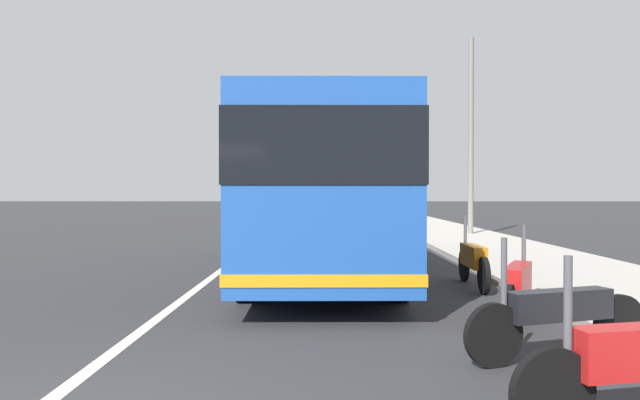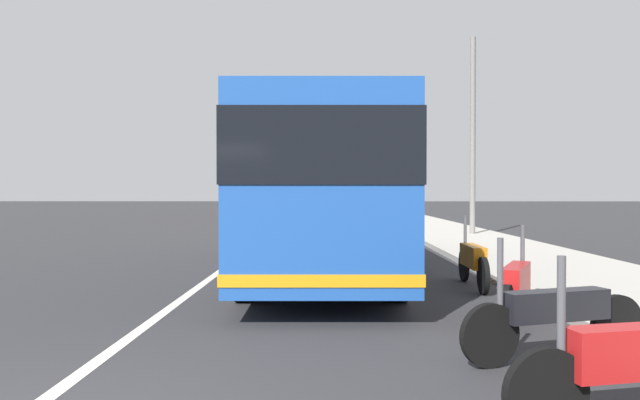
{
  "view_description": "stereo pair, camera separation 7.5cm",
  "coord_description": "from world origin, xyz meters",
  "px_view_note": "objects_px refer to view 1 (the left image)",
  "views": [
    {
      "loc": [
        -3.66,
        -2.25,
        1.71
      ],
      "look_at": [
        8.75,
        -2.17,
        1.55
      ],
      "focal_mm": 33.47,
      "sensor_mm": 36.0,
      "label": 1
    },
    {
      "loc": [
        -3.66,
        -2.32,
        1.71
      ],
      "look_at": [
        8.75,
        -2.17,
        1.55
      ],
      "focal_mm": 33.47,
      "sensor_mm": 36.0,
      "label": 2
    }
  ],
  "objects_px": {
    "utility_pole": "(471,137)",
    "car_behind_bus": "(319,204)",
    "car_side_street": "(250,208)",
    "car_far_distant": "(319,203)",
    "coach_bus": "(321,187)",
    "motorcycle_nearest_curb": "(518,285)",
    "motorcycle_far_end": "(558,315)",
    "car_oncoming": "(320,207)",
    "motorcycle_by_tree": "(473,261)"
  },
  "relations": [
    {
      "from": "utility_pole",
      "to": "car_behind_bus",
      "type": "bearing_deg",
      "value": 11.98
    },
    {
      "from": "car_side_street",
      "to": "car_far_distant",
      "type": "relative_size",
      "value": 1.06
    },
    {
      "from": "coach_bus",
      "to": "car_behind_bus",
      "type": "xyz_separation_m",
      "value": [
        38.43,
        0.37,
        -1.13
      ]
    },
    {
      "from": "coach_bus",
      "to": "motorcycle_nearest_curb",
      "type": "bearing_deg",
      "value": -151.09
    },
    {
      "from": "car_far_distant",
      "to": "motorcycle_nearest_curb",
      "type": "bearing_deg",
      "value": -176.83
    },
    {
      "from": "car_behind_bus",
      "to": "utility_pole",
      "type": "relative_size",
      "value": 0.53
    },
    {
      "from": "motorcycle_far_end",
      "to": "car_oncoming",
      "type": "xyz_separation_m",
      "value": [
        33.37,
        2.64,
        0.25
      ]
    },
    {
      "from": "motorcycle_far_end",
      "to": "car_behind_bus",
      "type": "bearing_deg",
      "value": -104.85
    },
    {
      "from": "coach_bus",
      "to": "utility_pole",
      "type": "distance_m",
      "value": 11.71
    },
    {
      "from": "motorcycle_nearest_curb",
      "to": "car_behind_bus",
      "type": "distance_m",
      "value": 43.21
    },
    {
      "from": "motorcycle_by_tree",
      "to": "car_side_street",
      "type": "distance_m",
      "value": 30.57
    },
    {
      "from": "car_behind_bus",
      "to": "motorcycle_by_tree",
      "type": "bearing_deg",
      "value": -177.53
    },
    {
      "from": "car_oncoming",
      "to": "motorcycle_nearest_curb",
      "type": "bearing_deg",
      "value": -171.6
    },
    {
      "from": "coach_bus",
      "to": "car_behind_bus",
      "type": "relative_size",
      "value": 2.59
    },
    {
      "from": "motorcycle_by_tree",
      "to": "utility_pole",
      "type": "distance_m",
      "value": 12.75
    },
    {
      "from": "motorcycle_nearest_curb",
      "to": "car_side_street",
      "type": "height_order",
      "value": "car_side_street"
    },
    {
      "from": "motorcycle_far_end",
      "to": "car_behind_bus",
      "type": "xyz_separation_m",
      "value": [
        45.02,
        2.81,
        0.24
      ]
    },
    {
      "from": "car_behind_bus",
      "to": "utility_pole",
      "type": "bearing_deg",
      "value": -169.97
    },
    {
      "from": "coach_bus",
      "to": "motorcycle_far_end",
      "type": "distance_m",
      "value": 7.16
    },
    {
      "from": "coach_bus",
      "to": "utility_pole",
      "type": "relative_size",
      "value": 1.38
    },
    {
      "from": "motorcycle_nearest_curb",
      "to": "car_side_street",
      "type": "xyz_separation_m",
      "value": [
        32.36,
        7.58,
        0.19
      ]
    },
    {
      "from": "motorcycle_far_end",
      "to": "coach_bus",
      "type": "bearing_deg",
      "value": -88.06
    },
    {
      "from": "motorcycle_far_end",
      "to": "motorcycle_by_tree",
      "type": "relative_size",
      "value": 0.97
    },
    {
      "from": "motorcycle_by_tree",
      "to": "car_side_street",
      "type": "relative_size",
      "value": 0.45
    },
    {
      "from": "coach_bus",
      "to": "car_side_street",
      "type": "bearing_deg",
      "value": 9.32
    },
    {
      "from": "car_far_distant",
      "to": "motorcycle_by_tree",
      "type": "bearing_deg",
      "value": -176.48
    },
    {
      "from": "car_oncoming",
      "to": "car_side_street",
      "type": "bearing_deg",
      "value": 82.34
    },
    {
      "from": "motorcycle_far_end",
      "to": "car_side_street",
      "type": "relative_size",
      "value": 0.44
    },
    {
      "from": "car_side_street",
      "to": "utility_pole",
      "type": "distance_m",
      "value": 20.79
    },
    {
      "from": "car_side_street",
      "to": "car_far_distant",
      "type": "xyz_separation_m",
      "value": [
        15.77,
        -4.48,
        0.07
      ]
    },
    {
      "from": "motorcycle_by_tree",
      "to": "car_oncoming",
      "type": "xyz_separation_m",
      "value": [
        28.68,
        2.95,
        0.24
      ]
    },
    {
      "from": "motorcycle_far_end",
      "to": "utility_pole",
      "type": "distance_m",
      "value": 17.28
    },
    {
      "from": "car_far_distant",
      "to": "car_side_street",
      "type": "bearing_deg",
      "value": 163.64
    },
    {
      "from": "motorcycle_nearest_curb",
      "to": "car_behind_bus",
      "type": "height_order",
      "value": "car_behind_bus"
    },
    {
      "from": "car_side_street",
      "to": "utility_pole",
      "type": "xyz_separation_m",
      "value": [
        -17.63,
        -10.57,
        3.14
      ]
    },
    {
      "from": "motorcycle_far_end",
      "to": "car_oncoming",
      "type": "bearing_deg",
      "value": -103.91
    },
    {
      "from": "car_oncoming",
      "to": "car_far_distant",
      "type": "distance_m",
      "value": 16.68
    },
    {
      "from": "car_far_distant",
      "to": "utility_pole",
      "type": "bearing_deg",
      "value": -170.17
    },
    {
      "from": "motorcycle_by_tree",
      "to": "car_oncoming",
      "type": "bearing_deg",
      "value": 6.74
    },
    {
      "from": "car_far_distant",
      "to": "car_behind_bus",
      "type": "bearing_deg",
      "value": -179.65
    },
    {
      "from": "car_behind_bus",
      "to": "car_side_street",
      "type": "xyz_separation_m",
      "value": [
        -10.74,
        4.55,
        -0.05
      ]
    },
    {
      "from": "motorcycle_far_end",
      "to": "motorcycle_by_tree",
      "type": "bearing_deg",
      "value": -112.23
    },
    {
      "from": "motorcycle_by_tree",
      "to": "car_behind_bus",
      "type": "distance_m",
      "value": 40.45
    },
    {
      "from": "motorcycle_far_end",
      "to": "car_oncoming",
      "type": "relative_size",
      "value": 0.48
    },
    {
      "from": "motorcycle_far_end",
      "to": "car_behind_bus",
      "type": "relative_size",
      "value": 0.52
    },
    {
      "from": "motorcycle_by_tree",
      "to": "car_far_distant",
      "type": "height_order",
      "value": "car_far_distant"
    },
    {
      "from": "motorcycle_by_tree",
      "to": "car_oncoming",
      "type": "distance_m",
      "value": 28.84
    },
    {
      "from": "car_oncoming",
      "to": "utility_pole",
      "type": "relative_size",
      "value": 0.58
    },
    {
      "from": "coach_bus",
      "to": "motorcycle_far_end",
      "type": "bearing_deg",
      "value": -160.39
    },
    {
      "from": "coach_bus",
      "to": "motorcycle_far_end",
      "type": "relative_size",
      "value": 5.01
    }
  ]
}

